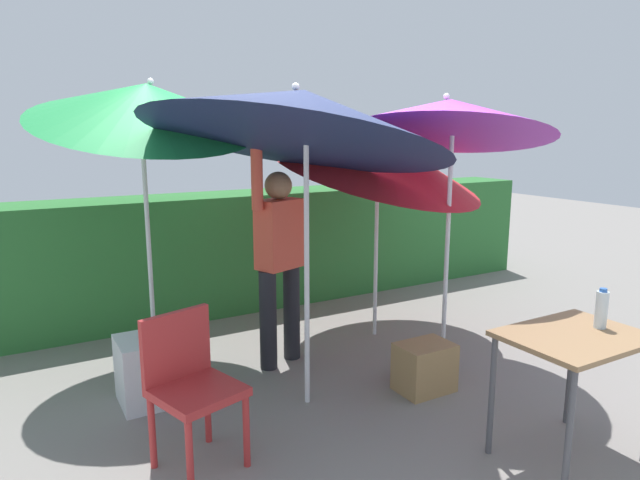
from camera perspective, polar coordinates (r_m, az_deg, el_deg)
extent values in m
plane|color=gray|center=(4.32, 2.05, -15.15)|extent=(24.00, 24.00, 0.00)
cube|color=#2D7033|center=(6.13, -9.53, -1.15)|extent=(8.00, 0.70, 1.26)
cylinder|color=silver|center=(3.83, -1.37, -3.98)|extent=(0.04, 0.04, 1.83)
cone|color=#19234C|center=(3.73, -1.97, 12.51)|extent=(2.13, 2.08, 0.99)
sphere|color=silver|center=(3.76, -2.52, 15.46)|extent=(0.05, 0.05, 0.05)
cylinder|color=silver|center=(4.67, 12.89, -1.20)|extent=(0.04, 0.04, 1.88)
cone|color=purple|center=(4.57, 13.12, 12.17)|extent=(1.69, 1.66, 0.74)
sphere|color=silver|center=(4.58, 12.85, 14.18)|extent=(0.05, 0.05, 0.05)
cylinder|color=silver|center=(4.65, -17.14, -0.87)|extent=(0.04, 0.04, 1.97)
cone|color=green|center=(4.57, -17.42, 13.22)|extent=(1.74, 1.75, 0.79)
sphere|color=silver|center=(4.59, -16.99, 15.31)|extent=(0.05, 0.05, 0.05)
cylinder|color=silver|center=(5.21, 5.76, -1.67)|extent=(0.04, 0.04, 1.53)
cone|color=red|center=(5.13, 6.22, 8.63)|extent=(2.05, 1.99, 1.05)
sphere|color=silver|center=(5.17, 6.53, 10.69)|extent=(0.05, 0.05, 0.05)
cylinder|color=black|center=(4.56, -5.34, -8.19)|extent=(0.14, 0.14, 0.82)
cylinder|color=black|center=(4.75, -2.93, -7.36)|extent=(0.14, 0.14, 0.82)
cube|color=#E04C38|center=(4.48, -4.23, 0.63)|extent=(0.41, 0.33, 0.56)
sphere|color=#8C6647|center=(4.42, -4.30, 5.60)|extent=(0.22, 0.22, 0.22)
cylinder|color=#E04C38|center=(4.25, -6.50, 6.83)|extent=(0.12, 0.12, 0.56)
cylinder|color=#8C6647|center=(4.65, -2.26, 0.78)|extent=(0.12, 0.12, 0.52)
cylinder|color=#B72D2D|center=(3.21, -13.22, -21.00)|extent=(0.04, 0.04, 0.44)
cylinder|color=#B72D2D|center=(3.40, -7.56, -18.85)|extent=(0.04, 0.04, 0.44)
cylinder|color=#B72D2D|center=(3.49, -16.83, -18.35)|extent=(0.04, 0.04, 0.44)
cylinder|color=#B72D2D|center=(3.67, -11.46, -16.59)|extent=(0.04, 0.04, 0.44)
cube|color=#B72D2D|center=(3.32, -12.45, -14.97)|extent=(0.55, 0.55, 0.05)
cube|color=#B72D2D|center=(3.39, -14.54, -10.38)|extent=(0.43, 0.16, 0.40)
cube|color=silver|center=(4.26, -16.01, -12.45)|extent=(0.58, 0.41, 0.48)
cube|color=#9E7A4C|center=(4.32, 10.67, -12.70)|extent=(0.41, 0.30, 0.36)
cylinder|color=#4C4C51|center=(4.08, 24.30, -12.06)|extent=(0.04, 0.04, 0.74)
cylinder|color=#4C4C51|center=(3.57, 17.21, -14.99)|extent=(0.04, 0.04, 0.74)
cylinder|color=#4C4C51|center=(3.28, 24.16, -17.91)|extent=(0.04, 0.04, 0.74)
cube|color=#99724C|center=(3.53, 24.74, -8.98)|extent=(0.80, 0.60, 0.03)
cylinder|color=silver|center=(3.67, 26.90, -6.40)|extent=(0.07, 0.07, 0.22)
cylinder|color=#2D60B7|center=(3.63, 27.06, -4.59)|extent=(0.04, 0.04, 0.02)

